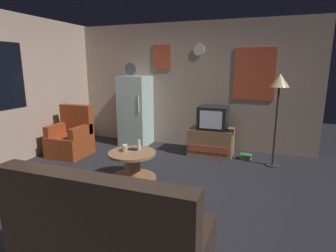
{
  "coord_description": "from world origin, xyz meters",
  "views": [
    {
      "loc": [
        1.62,
        -3.21,
        1.72
      ],
      "look_at": [
        0.12,
        0.9,
        0.75
      ],
      "focal_mm": 29.34,
      "sensor_mm": 36.0,
      "label": 1
    }
  ],
  "objects_px": {
    "wine_glass": "(139,145)",
    "standing_lamp": "(279,88)",
    "fridge": "(136,111)",
    "mug_ceramic_white": "(125,147)",
    "coffee_table": "(132,166)",
    "couch": "(109,232)",
    "crt_tv": "(213,118)",
    "book_stack": "(246,157)",
    "mug_ceramic_tan": "(125,149)",
    "tv_stand": "(211,142)",
    "armchair": "(71,138)",
    "remote_control": "(132,149)"
  },
  "relations": [
    {
      "from": "wine_glass",
      "to": "standing_lamp",
      "type": "bearing_deg",
      "value": 31.43
    },
    {
      "from": "fridge",
      "to": "mug_ceramic_white",
      "type": "xyz_separation_m",
      "value": [
        0.68,
        -1.73,
        -0.27
      ]
    },
    {
      "from": "coffee_table",
      "to": "couch",
      "type": "bearing_deg",
      "value": -68.97
    },
    {
      "from": "crt_tv",
      "to": "book_stack",
      "type": "xyz_separation_m",
      "value": [
        0.65,
        -0.06,
        -0.69
      ]
    },
    {
      "from": "standing_lamp",
      "to": "mug_ceramic_tan",
      "type": "distance_m",
      "value": 2.7
    },
    {
      "from": "fridge",
      "to": "tv_stand",
      "type": "height_order",
      "value": "fridge"
    },
    {
      "from": "fridge",
      "to": "crt_tv",
      "type": "xyz_separation_m",
      "value": [
        1.74,
        -0.17,
        -0.01
      ]
    },
    {
      "from": "fridge",
      "to": "book_stack",
      "type": "bearing_deg",
      "value": -5.34
    },
    {
      "from": "fridge",
      "to": "tv_stand",
      "type": "bearing_deg",
      "value": -5.56
    },
    {
      "from": "armchair",
      "to": "couch",
      "type": "distance_m",
      "value": 3.35
    },
    {
      "from": "fridge",
      "to": "armchair",
      "type": "relative_size",
      "value": 1.84
    },
    {
      "from": "crt_tv",
      "to": "fridge",
      "type": "bearing_deg",
      "value": 174.49
    },
    {
      "from": "wine_glass",
      "to": "couch",
      "type": "relative_size",
      "value": 0.09
    },
    {
      "from": "fridge",
      "to": "tv_stand",
      "type": "xyz_separation_m",
      "value": [
        1.71,
        -0.17,
        -0.49
      ]
    },
    {
      "from": "wine_glass",
      "to": "coffee_table",
      "type": "bearing_deg",
      "value": -101.84
    },
    {
      "from": "tv_stand",
      "to": "standing_lamp",
      "type": "xyz_separation_m",
      "value": [
        1.14,
        -0.23,
        1.1
      ]
    },
    {
      "from": "standing_lamp",
      "to": "wine_glass",
      "type": "height_order",
      "value": "standing_lamp"
    },
    {
      "from": "mug_ceramic_tan",
      "to": "couch",
      "type": "bearing_deg",
      "value": -65.49
    },
    {
      "from": "fridge",
      "to": "armchair",
      "type": "height_order",
      "value": "fridge"
    },
    {
      "from": "tv_stand",
      "to": "mug_ceramic_white",
      "type": "height_order",
      "value": "mug_ceramic_white"
    },
    {
      "from": "remote_control",
      "to": "couch",
      "type": "distance_m",
      "value": 1.94
    },
    {
      "from": "mug_ceramic_white",
      "to": "fridge",
      "type": "bearing_deg",
      "value": 111.51
    },
    {
      "from": "crt_tv",
      "to": "wine_glass",
      "type": "xyz_separation_m",
      "value": [
        -0.88,
        -1.45,
        -0.23
      ]
    },
    {
      "from": "crt_tv",
      "to": "standing_lamp",
      "type": "xyz_separation_m",
      "value": [
        1.12,
        -0.23,
        0.61
      ]
    },
    {
      "from": "coffee_table",
      "to": "remote_control",
      "type": "relative_size",
      "value": 4.8
    },
    {
      "from": "wine_glass",
      "to": "mug_ceramic_tan",
      "type": "bearing_deg",
      "value": -127.85
    },
    {
      "from": "fridge",
      "to": "wine_glass",
      "type": "bearing_deg",
      "value": -61.9
    },
    {
      "from": "book_stack",
      "to": "remote_control",
      "type": "bearing_deg",
      "value": -137.42
    },
    {
      "from": "mug_ceramic_tan",
      "to": "armchair",
      "type": "distance_m",
      "value": 1.73
    },
    {
      "from": "armchair",
      "to": "fridge",
      "type": "bearing_deg",
      "value": 52.04
    },
    {
      "from": "fridge",
      "to": "couch",
      "type": "distance_m",
      "value": 3.82
    },
    {
      "from": "mug_ceramic_white",
      "to": "remote_control",
      "type": "relative_size",
      "value": 0.6
    },
    {
      "from": "fridge",
      "to": "mug_ceramic_tan",
      "type": "bearing_deg",
      "value": -68.38
    },
    {
      "from": "wine_glass",
      "to": "armchair",
      "type": "xyz_separation_m",
      "value": [
        -1.72,
        0.52,
        -0.18
      ]
    },
    {
      "from": "armchair",
      "to": "book_stack",
      "type": "relative_size",
      "value": 4.51
    },
    {
      "from": "tv_stand",
      "to": "standing_lamp",
      "type": "relative_size",
      "value": 0.53
    },
    {
      "from": "tv_stand",
      "to": "remote_control",
      "type": "height_order",
      "value": "tv_stand"
    },
    {
      "from": "mug_ceramic_white",
      "to": "couch",
      "type": "distance_m",
      "value": 1.95
    },
    {
      "from": "wine_glass",
      "to": "book_stack",
      "type": "xyz_separation_m",
      "value": [
        1.53,
        1.39,
        -0.47
      ]
    },
    {
      "from": "mug_ceramic_tan",
      "to": "book_stack",
      "type": "distance_m",
      "value": 2.34
    },
    {
      "from": "coffee_table",
      "to": "standing_lamp",
      "type": "bearing_deg",
      "value": 34.31
    },
    {
      "from": "mug_ceramic_white",
      "to": "couch",
      "type": "bearing_deg",
      "value": -65.5
    },
    {
      "from": "couch",
      "to": "book_stack",
      "type": "relative_size",
      "value": 7.99
    },
    {
      "from": "tv_stand",
      "to": "crt_tv",
      "type": "relative_size",
      "value": 1.56
    },
    {
      "from": "mug_ceramic_white",
      "to": "armchair",
      "type": "distance_m",
      "value": 1.67
    },
    {
      "from": "remote_control",
      "to": "book_stack",
      "type": "xyz_separation_m",
      "value": [
        1.6,
        1.47,
        -0.4
      ]
    },
    {
      "from": "standing_lamp",
      "to": "wine_glass",
      "type": "bearing_deg",
      "value": -148.57
    },
    {
      "from": "mug_ceramic_tan",
      "to": "armchair",
      "type": "relative_size",
      "value": 0.09
    },
    {
      "from": "fridge",
      "to": "crt_tv",
      "type": "relative_size",
      "value": 3.28
    },
    {
      "from": "fridge",
      "to": "crt_tv",
      "type": "bearing_deg",
      "value": -5.51
    }
  ]
}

